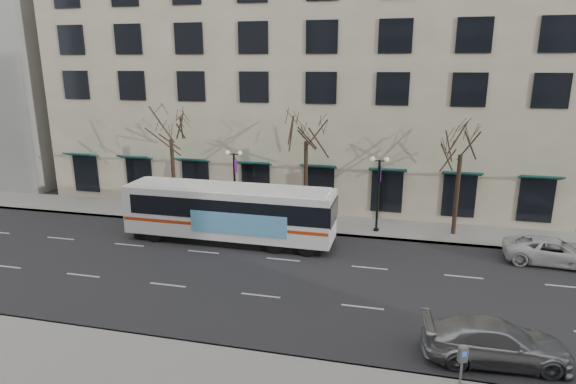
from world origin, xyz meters
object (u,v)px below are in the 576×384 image
(tree_far_mid, at_px, (306,127))
(pay_station, at_px, (463,358))
(tree_far_right, at_px, (462,140))
(city_bus, at_px, (231,212))
(tree_far_left, at_px, (170,126))
(lamp_post_left, at_px, (235,182))
(lamp_post_right, at_px, (378,191))
(white_pickup, at_px, (553,251))
(silver_car, at_px, (496,342))

(tree_far_mid, bearing_deg, pay_station, -61.21)
(tree_far_right, xyz_separation_m, city_bus, (-13.97, -4.34, -4.44))
(tree_far_left, height_order, pay_station, tree_far_left)
(pay_station, bearing_deg, lamp_post_left, 111.16)
(tree_far_right, height_order, lamp_post_right, tree_far_right)
(white_pickup, relative_size, pay_station, 3.66)
(lamp_post_left, relative_size, lamp_post_right, 1.00)
(silver_car, bearing_deg, city_bus, 50.90)
(tree_far_mid, bearing_deg, city_bus, -132.42)
(tree_far_left, xyz_separation_m, pay_station, (18.85, -16.10, -5.50))
(lamp_post_right, distance_m, silver_car, 14.65)
(tree_far_right, distance_m, lamp_post_left, 15.40)
(lamp_post_right, distance_m, white_pickup, 10.70)
(lamp_post_left, relative_size, pay_station, 3.60)
(tree_far_right, relative_size, white_pickup, 1.52)
(tree_far_left, height_order, lamp_post_right, tree_far_left)
(lamp_post_left, relative_size, white_pickup, 0.98)
(lamp_post_right, xyz_separation_m, city_bus, (-8.98, -3.74, -0.96))
(silver_car, bearing_deg, white_pickup, -28.91)
(tree_far_left, distance_m, tree_far_mid, 10.00)
(city_bus, relative_size, silver_car, 2.45)
(white_pickup, distance_m, pay_station, 14.17)
(lamp_post_left, height_order, silver_car, lamp_post_left)
(tree_far_left, relative_size, lamp_post_right, 1.60)
(pay_station, bearing_deg, tree_far_mid, 98.20)
(tree_far_left, bearing_deg, lamp_post_right, -2.29)
(tree_far_right, bearing_deg, tree_far_mid, 180.00)
(tree_far_mid, bearing_deg, white_pickup, -12.65)
(lamp_post_right, relative_size, white_pickup, 0.98)
(tree_far_left, relative_size, pay_station, 5.76)
(tree_far_mid, xyz_separation_m, lamp_post_right, (5.01, -0.60, -3.96))
(tree_far_mid, xyz_separation_m, tree_far_right, (10.00, -0.00, -0.48))
(lamp_post_right, height_order, silver_car, lamp_post_right)
(city_bus, xyz_separation_m, pay_station, (12.82, -11.76, -0.79))
(lamp_post_left, height_order, pay_station, lamp_post_left)
(tree_far_mid, height_order, white_pickup, tree_far_mid)
(lamp_post_left, xyz_separation_m, lamp_post_right, (10.00, 0.00, 0.00))
(silver_car, bearing_deg, pay_station, 139.47)
(lamp_post_left, xyz_separation_m, city_bus, (1.02, -3.74, -0.96))
(lamp_post_left, bearing_deg, white_pickup, -7.90)
(city_bus, distance_m, white_pickup, 19.13)
(lamp_post_right, relative_size, city_bus, 0.39)
(tree_far_mid, relative_size, pay_station, 5.91)
(tree_far_left, height_order, tree_far_right, tree_far_left)
(lamp_post_right, bearing_deg, lamp_post_left, 180.00)
(tree_far_right, relative_size, lamp_post_right, 1.55)
(lamp_post_right, bearing_deg, tree_far_mid, 173.17)
(silver_car, distance_m, white_pickup, 11.73)
(lamp_post_left, bearing_deg, tree_far_mid, 6.85)
(tree_far_mid, distance_m, lamp_post_left, 6.40)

